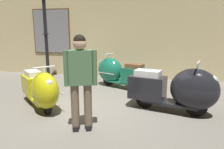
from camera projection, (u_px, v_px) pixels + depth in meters
The scene contains 7 objects.
ground_plane at pixel (86, 110), 4.48m from camera, with size 60.00×60.00×0.00m, color slate.
showroom_back_wall at pixel (117, 26), 7.44m from camera, with size 18.00×0.24×3.63m.
scooter_0 at pixel (41, 89), 4.48m from camera, with size 1.50×1.42×0.98m.
scooter_1 at pixel (117, 72), 6.25m from camera, with size 1.67×1.10×0.99m.
scooter_2 at pixel (179, 90), 4.26m from camera, with size 1.87×0.96×1.10m.
lamppost at pixel (46, 30), 6.88m from camera, with size 0.30×0.30×2.97m.
visitor_0 at pixel (81, 76), 3.45m from camera, with size 0.52×0.35×1.62m.
Camera 1 is at (1.44, -4.01, 1.68)m, focal length 33.72 mm.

